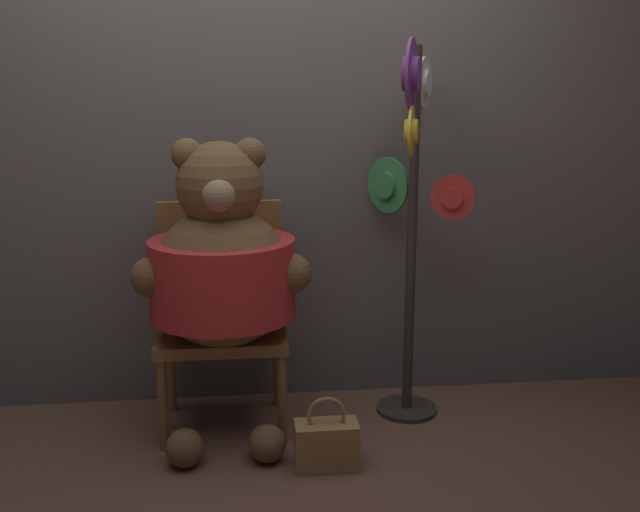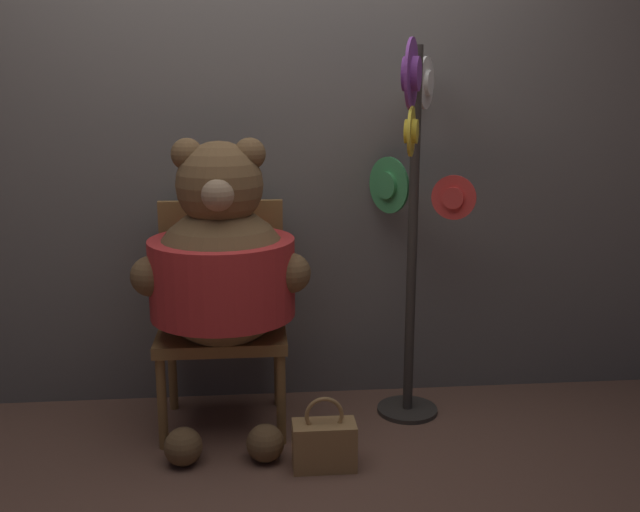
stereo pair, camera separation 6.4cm
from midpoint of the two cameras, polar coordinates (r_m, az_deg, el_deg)
The scene contains 6 objects.
ground_plane at distance 3.08m, azimuth -5.08°, elevation -15.40°, with size 14.00×14.00×0.00m, color brown.
wall_back at distance 3.35m, azimuth -5.78°, elevation 8.85°, with size 8.00×0.10×2.44m.
chair at distance 3.20m, azimuth -8.43°, elevation -4.12°, with size 0.55×0.44×0.99m.
teddy_bear at distance 2.99m, azimuth -8.43°, elevation -1.00°, with size 0.73×0.65×1.28m.
hat_display_rack at distance 3.13m, azimuth 6.78°, elevation 4.47°, with size 0.40×0.53×1.67m.
handbag_on_ground at distance 2.92m, azimuth -0.14°, elevation -14.78°, with size 0.25×0.13×0.30m.
Camera 1 is at (-0.07, -2.70, 1.47)m, focal length 40.00 mm.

